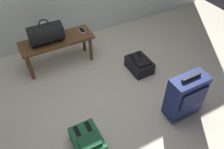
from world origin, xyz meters
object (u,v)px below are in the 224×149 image
cell_phone (82,30)px  backpack_green (88,141)px  backpack_dark (139,65)px  suitcase_upright_navy (186,95)px  bench (57,43)px  duffel_bag_black (46,33)px

cell_phone → backpack_green: size_ratio=0.38×
backpack_green → backpack_dark: size_ratio=1.00×
cell_phone → suitcase_upright_navy: 1.69m
bench → duffel_bag_black: duffel_bag_black is taller
suitcase_upright_navy → backpack_dark: size_ratio=1.59×
duffel_bag_black → suitcase_upright_navy: size_ratio=0.73×
backpack_dark → duffel_bag_black: bearing=148.3°
suitcase_upright_navy → backpack_green: (-1.15, 0.12, -0.22)m
duffel_bag_black → bench: bearing=0.0°
backpack_green → duffel_bag_black: bearing=87.4°
bench → cell_phone: size_ratio=6.94×
duffel_bag_black → backpack_green: duffel_bag_black is taller
suitcase_upright_navy → backpack_dark: bearing=90.8°
duffel_bag_black → cell_phone: size_ratio=3.06×
backpack_dark → cell_phone: bearing=128.4°
duffel_bag_black → backpack_dark: (1.07, -0.66, -0.47)m
cell_phone → backpack_green: (-0.58, -1.47, -0.34)m
bench → suitcase_upright_navy: bearing=-58.1°
bench → cell_phone: cell_phone is taller
duffel_bag_black → cell_phone: duffel_bag_black is taller
suitcase_upright_navy → backpack_dark: suitcase_upright_navy is taller
cell_phone → backpack_dark: cell_phone is taller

